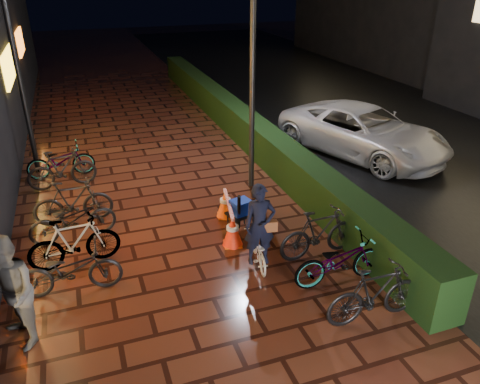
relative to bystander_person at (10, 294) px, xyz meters
name	(u,v)px	position (x,y,z in m)	size (l,w,h in m)	color
ground	(214,299)	(3.09, 0.02, -0.93)	(80.00, 80.00, 0.00)	#381911
asphalt_road	(436,145)	(12.09, 5.02, -0.93)	(11.00, 60.00, 0.01)	black
hedge	(239,122)	(6.39, 8.02, -0.43)	(0.70, 20.00, 1.00)	black
bystander_person	(10,294)	(0.00, 0.00, 0.00)	(0.91, 0.71, 1.87)	#5D5D5F
van	(363,131)	(9.34, 5.14, -0.19)	(2.43, 5.28, 1.47)	silver
lamp_post_hedge	(252,79)	(5.37, 4.16, 1.88)	(0.49, 0.14, 5.10)	black
lamp_post_sf	(18,69)	(0.04, 7.02, 1.91)	(0.49, 0.15, 5.17)	black
cyclist	(259,237)	(4.21, 0.70, -0.29)	(0.65, 1.26, 1.73)	silver
traffic_barrier	(229,216)	(4.10, 2.18, -0.60)	(0.67, 1.65, 0.67)	red
cart_assembly	(241,209)	(4.32, 2.05, -0.40)	(0.65, 0.69, 1.05)	black
parked_bikes_storefront	(68,205)	(0.82, 3.60, -0.44)	(2.02, 6.11, 1.03)	black
parked_bikes_hedge	(343,260)	(5.41, -0.33, -0.44)	(1.83, 2.51, 1.03)	black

